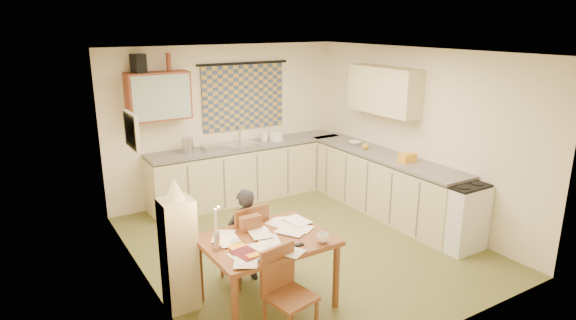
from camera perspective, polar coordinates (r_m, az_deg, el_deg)
floor at (r=6.49m, az=1.60°, el=-10.03°), size 4.00×4.50×0.02m
ceiling at (r=5.83m, az=1.79°, el=12.79°), size 4.00×4.50×0.02m
wall_back at (r=7.97m, az=-7.27°, el=4.43°), size 4.00×0.02×2.50m
wall_front at (r=4.42m, az=18.02°, el=-5.89°), size 4.00×0.02×2.50m
wall_left at (r=5.26m, az=-16.99°, el=-2.31°), size 0.02×4.50×2.50m
wall_right at (r=7.30m, az=15.02°, el=2.93°), size 0.02×4.50×2.50m
window_blind at (r=7.99m, az=-5.28°, el=7.43°), size 1.45×0.03×1.05m
curtain_rod at (r=7.91m, az=-5.32°, el=11.35°), size 1.60×0.04×0.04m
wall_cabinet at (r=7.32m, az=-15.11°, el=7.33°), size 0.90×0.34×0.70m
wall_cabinet_glass at (r=7.15m, az=-14.71°, el=7.17°), size 0.84×0.02×0.64m
upper_cabinet_right at (r=7.46m, az=11.32°, el=8.12°), size 0.34×1.30×0.70m
framed_print at (r=5.53m, az=-18.06°, el=3.33°), size 0.04×0.50×0.40m
print_canvas at (r=5.53m, az=-17.80°, el=3.36°), size 0.01×0.42×0.32m
counter_back at (r=7.99m, az=-4.68°, el=-1.38°), size 3.30×0.62×0.92m
counter_right at (r=7.54m, az=11.07°, el=-2.72°), size 0.62×2.95×0.92m
stove at (r=6.63m, az=19.53°, el=-6.16°), size 0.57×0.57×0.88m
sink at (r=7.84m, az=-5.29°, el=1.51°), size 0.59×0.50×0.10m
tap at (r=7.97m, az=-5.73°, el=3.07°), size 0.04×0.04×0.28m
dish_rack at (r=7.62m, az=-8.79°, el=1.50°), size 0.37×0.32×0.06m
kettle at (r=7.45m, az=-11.83°, el=1.72°), size 0.19×0.19×0.24m
mixing_bowl at (r=8.09m, az=-1.45°, el=2.91°), size 0.25×0.25×0.16m
soap_bottle at (r=8.03m, az=-2.89°, el=2.95°), size 0.09×0.09×0.20m
bowl at (r=7.90m, az=7.89°, el=2.03°), size 0.33×0.33×0.05m
orange_bag at (r=7.05m, az=13.97°, el=0.27°), size 0.23×0.18×0.12m
fruit_orange at (r=7.62m, az=9.20°, el=1.63°), size 0.10×0.10×0.10m
speaker at (r=7.20m, az=-17.31°, el=10.88°), size 0.20×0.23×0.26m
bottle_green at (r=7.21m, az=-16.75°, el=10.94°), size 0.08×0.08×0.26m
bottle_brown at (r=7.32m, az=-13.96°, el=11.21°), size 0.09×0.09×0.26m
dining_table at (r=5.07m, az=-2.48°, el=-13.02°), size 1.27×0.97×0.75m
chair_far at (r=5.57m, az=-5.19°, el=-11.28°), size 0.47×0.47×0.94m
chair_near at (r=4.65m, az=0.15°, el=-17.51°), size 0.46×0.46×0.87m
person at (r=5.43m, az=-5.15°, el=-8.96°), size 0.42×0.29×1.10m
shelf_stand at (r=5.05m, az=-12.79°, el=-10.88°), size 0.32×0.30×1.18m
lampshade at (r=4.78m, az=-13.30°, el=-3.36°), size 0.20×0.20×0.22m
letter_rack at (r=5.05m, az=-4.46°, el=-7.47°), size 0.22×0.10×0.16m
mug at (r=4.81m, az=4.13°, el=-9.19°), size 0.14×0.14×0.09m
magazine at (r=4.52m, az=-5.97°, el=-11.47°), size 0.30×0.34×0.03m
book at (r=4.65m, az=-6.50°, el=-10.69°), size 0.26×0.30×0.02m
orange_box at (r=4.51m, az=-4.13°, el=-11.36°), size 0.12×0.08×0.04m
eyeglasses at (r=4.74m, az=1.13°, el=-10.06°), size 0.13×0.05×0.02m
candle_holder at (r=4.69m, az=-8.42°, el=-9.44°), size 0.07×0.07×0.18m
candle at (r=4.64m, az=-8.56°, el=-6.99°), size 0.03×0.03×0.22m
candle_flame at (r=4.61m, az=-8.22°, el=-5.53°), size 0.02×0.02×0.02m
papers at (r=4.86m, az=-2.56°, el=-9.34°), size 1.17×0.97×0.02m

